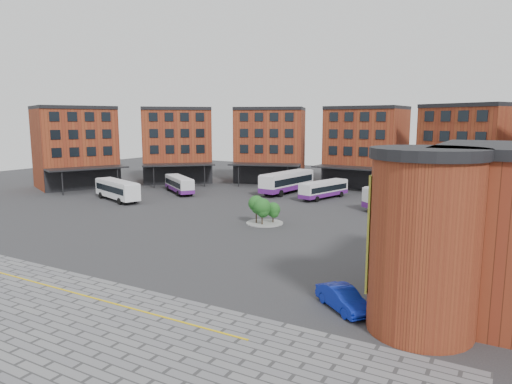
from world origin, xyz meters
The scene contains 11 objects.
ground centered at (0.00, 0.00, 0.00)m, with size 160.00×160.00×0.00m, color #28282B.
yellow_line centered at (2.00, -14.00, 0.03)m, with size 26.00×0.15×0.02m, color gold.
main_building centered at (-4.77, 38.25, 7.23)m, with size 94.14×42.48×14.60m.
tree_island centered at (2.07, 11.53, 1.86)m, with size 4.40×4.40×3.38m.
bus_a centered at (-24.97, 14.76, 1.82)m, with size 11.01×6.08×3.06m.
bus_b centered at (-21.30, 25.03, 1.51)m, with size 9.40×7.58×2.79m.
bus_c centered at (-5.61, 34.03, 1.92)m, with size 4.48×12.83×3.54m.
bus_d centered at (1.80, 31.76, 1.49)m, with size 4.84×10.04×2.76m.
bus_e centered at (14.59, 28.73, 1.79)m, with size 9.76×10.55×3.30m.
bus_f centered at (23.35, 25.24, 1.92)m, with size 9.39×12.02×3.54m.
blue_car centered at (18.19, -7.38, 0.75)m, with size 1.58×4.53×1.49m, color #0C20A3.
Camera 1 is at (27.01, -34.42, 12.08)m, focal length 32.00 mm.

